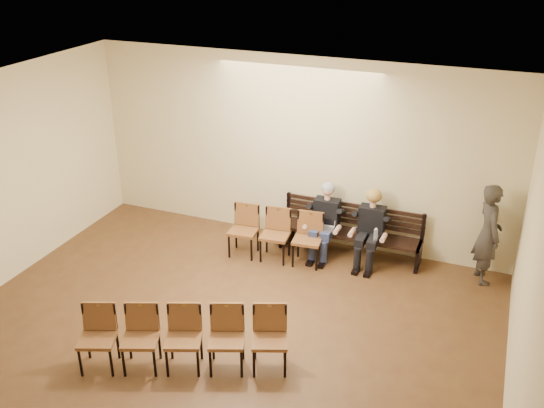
{
  "coord_description": "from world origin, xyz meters",
  "views": [
    {
      "loc": [
        3.44,
        -4.93,
        5.56
      ],
      "look_at": [
        -0.12,
        4.05,
        1.06
      ],
      "focal_mm": 40.0,
      "sensor_mm": 36.0,
      "label": 1
    }
  ],
  "objects_px": {
    "bag": "(284,234)",
    "water_bottle": "(375,242)",
    "chair_row_back": "(183,340)",
    "passerby": "(489,227)",
    "seated_man": "(325,220)",
    "seated_woman": "(370,229)",
    "bench": "(349,243)",
    "laptop": "(324,230)",
    "chair_row_front": "(275,236)"
  },
  "relations": [
    {
      "from": "bag",
      "to": "chair_row_back",
      "type": "relative_size",
      "value": 0.12
    },
    {
      "from": "laptop",
      "to": "passerby",
      "type": "distance_m",
      "value": 2.79
    },
    {
      "from": "seated_woman",
      "to": "chair_row_front",
      "type": "height_order",
      "value": "seated_woman"
    },
    {
      "from": "water_bottle",
      "to": "passerby",
      "type": "distance_m",
      "value": 1.88
    },
    {
      "from": "bag",
      "to": "chair_row_back",
      "type": "bearing_deg",
      "value": -89.42
    },
    {
      "from": "bag",
      "to": "chair_row_back",
      "type": "xyz_separation_m",
      "value": [
        0.04,
        -3.97,
        0.33
      ]
    },
    {
      "from": "passerby",
      "to": "seated_woman",
      "type": "bearing_deg",
      "value": 70.95
    },
    {
      "from": "passerby",
      "to": "seated_man",
      "type": "bearing_deg",
      "value": 69.97
    },
    {
      "from": "seated_man",
      "to": "chair_row_front",
      "type": "distance_m",
      "value": 0.95
    },
    {
      "from": "bag",
      "to": "bench",
      "type": "bearing_deg",
      "value": -4.37
    },
    {
      "from": "chair_row_back",
      "to": "seated_man",
      "type": "bearing_deg",
      "value": 56.44
    },
    {
      "from": "seated_woman",
      "to": "chair_row_back",
      "type": "xyz_separation_m",
      "value": [
        -1.66,
        -3.75,
        -0.2
      ]
    },
    {
      "from": "seated_man",
      "to": "laptop",
      "type": "bearing_deg",
      "value": -76.07
    },
    {
      "from": "bench",
      "to": "passerby",
      "type": "height_order",
      "value": "passerby"
    },
    {
      "from": "bag",
      "to": "chair_row_back",
      "type": "distance_m",
      "value": 3.99
    },
    {
      "from": "laptop",
      "to": "bag",
      "type": "xyz_separation_m",
      "value": [
        -0.91,
        0.38,
        -0.44
      ]
    },
    {
      "from": "chair_row_front",
      "to": "seated_woman",
      "type": "bearing_deg",
      "value": 13.18
    },
    {
      "from": "laptop",
      "to": "bag",
      "type": "relative_size",
      "value": 0.94
    },
    {
      "from": "bag",
      "to": "water_bottle",
      "type": "bearing_deg",
      "value": -14.8
    },
    {
      "from": "bench",
      "to": "laptop",
      "type": "height_order",
      "value": "laptop"
    },
    {
      "from": "bench",
      "to": "passerby",
      "type": "distance_m",
      "value": 2.47
    },
    {
      "from": "bench",
      "to": "seated_woman",
      "type": "height_order",
      "value": "seated_woman"
    },
    {
      "from": "passerby",
      "to": "chair_row_front",
      "type": "bearing_deg",
      "value": 77.94
    },
    {
      "from": "seated_man",
      "to": "laptop",
      "type": "xyz_separation_m",
      "value": [
        0.04,
        -0.16,
        -0.11
      ]
    },
    {
      "from": "chair_row_back",
      "to": "laptop",
      "type": "bearing_deg",
      "value": 55.27
    },
    {
      "from": "seated_woman",
      "to": "laptop",
      "type": "relative_size",
      "value": 4.09
    },
    {
      "from": "bench",
      "to": "seated_man",
      "type": "bearing_deg",
      "value": -164.75
    },
    {
      "from": "seated_man",
      "to": "chair_row_front",
      "type": "xyz_separation_m",
      "value": [
        -0.77,
        -0.53,
        -0.21
      ]
    },
    {
      "from": "bag",
      "to": "passerby",
      "type": "relative_size",
      "value": 0.17
    },
    {
      "from": "bag",
      "to": "chair_row_front",
      "type": "relative_size",
      "value": 0.2
    },
    {
      "from": "seated_man",
      "to": "seated_woman",
      "type": "bearing_deg",
      "value": 0.0
    },
    {
      "from": "seated_woman",
      "to": "bench",
      "type": "bearing_deg",
      "value": 162.92
    },
    {
      "from": "chair_row_back",
      "to": "seated_woman",
      "type": "bearing_deg",
      "value": 45.04
    },
    {
      "from": "water_bottle",
      "to": "bag",
      "type": "bearing_deg",
      "value": 165.2
    },
    {
      "from": "laptop",
      "to": "bag",
      "type": "height_order",
      "value": "laptop"
    },
    {
      "from": "bench",
      "to": "seated_woman",
      "type": "distance_m",
      "value": 0.59
    },
    {
      "from": "bench",
      "to": "passerby",
      "type": "relative_size",
      "value": 1.28
    },
    {
      "from": "seated_man",
      "to": "bench",
      "type": "bearing_deg",
      "value": 15.25
    },
    {
      "from": "bag",
      "to": "laptop",
      "type": "bearing_deg",
      "value": -22.97
    },
    {
      "from": "bench",
      "to": "water_bottle",
      "type": "xyz_separation_m",
      "value": [
        0.55,
        -0.39,
        0.34
      ]
    },
    {
      "from": "seated_woman",
      "to": "water_bottle",
      "type": "relative_size",
      "value": 5.46
    },
    {
      "from": "seated_woman",
      "to": "laptop",
      "type": "bearing_deg",
      "value": -168.21
    },
    {
      "from": "bag",
      "to": "chair_row_front",
      "type": "height_order",
      "value": "chair_row_front"
    },
    {
      "from": "chair_row_front",
      "to": "water_bottle",
      "type": "bearing_deg",
      "value": 3.26
    },
    {
      "from": "water_bottle",
      "to": "passerby",
      "type": "relative_size",
      "value": 0.12
    },
    {
      "from": "water_bottle",
      "to": "seated_man",
      "type": "bearing_deg",
      "value": 164.71
    },
    {
      "from": "seated_woman",
      "to": "water_bottle",
      "type": "bearing_deg",
      "value": -59.99
    },
    {
      "from": "chair_row_back",
      "to": "bag",
      "type": "bearing_deg",
      "value": 69.44
    },
    {
      "from": "seated_man",
      "to": "seated_woman",
      "type": "relative_size",
      "value": 1.04
    },
    {
      "from": "chair_row_back",
      "to": "passerby",
      "type": "bearing_deg",
      "value": 25.87
    }
  ]
}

